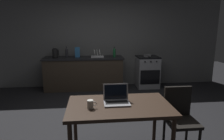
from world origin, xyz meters
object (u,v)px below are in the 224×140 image
at_px(bottle, 114,52).
at_px(dish_rack, 97,55).
at_px(chair, 180,115).
at_px(frying_pan, 147,56).
at_px(electric_kettle, 55,53).
at_px(coffee_mug, 90,104).
at_px(dining_table, 119,110).
at_px(laptop, 116,99).
at_px(stove_oven, 147,72).
at_px(bottle_b, 67,52).
at_px(cereal_box, 77,52).

bearing_deg(bottle, dish_rack, 173.84).
height_order(chair, frying_pan, frying_pan).
xyz_separation_m(electric_kettle, coffee_mug, (0.94, -3.24, -0.20)).
relative_size(dining_table, bottle, 4.53).
bearing_deg(dish_rack, coffee_mug, -93.33).
xyz_separation_m(laptop, electric_kettle, (-1.26, 3.10, 0.20)).
bearing_deg(stove_oven, laptop, -112.49).
bearing_deg(dining_table, frying_pan, 68.41).
height_order(stove_oven, chair, chair).
relative_size(electric_kettle, frying_pan, 0.64).
xyz_separation_m(coffee_mug, bottle_b, (-0.64, 3.32, 0.21)).
bearing_deg(dining_table, stove_oven, 68.30).
bearing_deg(bottle, cereal_box, 176.00).
bearing_deg(dish_rack, stove_oven, -0.10).
relative_size(laptop, coffee_mug, 2.83).
xyz_separation_m(laptop, dish_rack, (-0.14, 3.10, 0.13)).
bearing_deg(frying_pan, stove_oven, 56.41).
distance_m(dining_table, electric_kettle, 3.43).
height_order(frying_pan, cereal_box, cereal_box).
bearing_deg(bottle_b, frying_pan, -2.82).
height_order(electric_kettle, bottle, bottle).
distance_m(chair, cereal_box, 3.46).
xyz_separation_m(stove_oven, bottle_b, (-2.25, 0.08, 0.58)).
relative_size(electric_kettle, coffee_mug, 2.25).
bearing_deg(coffee_mug, bottle_b, 100.94).
relative_size(bottle, frying_pan, 0.70).
bearing_deg(bottle, dining_table, -95.52).
height_order(electric_kettle, cereal_box, cereal_box).
bearing_deg(bottle, stove_oven, 2.85).
bearing_deg(electric_kettle, dish_rack, 0.00).
xyz_separation_m(stove_oven, cereal_box, (-1.96, 0.02, 0.58)).
distance_m(frying_pan, coffee_mug, 3.58).
height_order(laptop, frying_pan, laptop).
distance_m(bottle, coffee_mug, 3.26).
bearing_deg(electric_kettle, dining_table, -67.77).
distance_m(cereal_box, bottle_b, 0.30).
relative_size(chair, dish_rack, 2.64).
relative_size(chair, bottle_b, 3.15).
relative_size(stove_oven, frying_pan, 2.21).
distance_m(stove_oven, bottle_b, 2.32).
height_order(chair, electric_kettle, electric_kettle).
bearing_deg(laptop, stove_oven, 71.43).
height_order(coffee_mug, bottle_b, bottle_b).
bearing_deg(electric_kettle, frying_pan, -0.67).
bearing_deg(coffee_mug, dining_table, 12.94).
bearing_deg(chair, frying_pan, 85.63).
relative_size(chair, electric_kettle, 3.52).
height_order(stove_oven, dish_rack, dish_rack).
bearing_deg(dish_rack, bottle, -6.16).
relative_size(laptop, bottle, 1.14).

